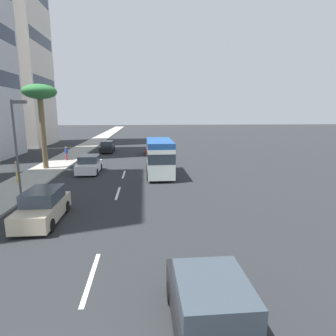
# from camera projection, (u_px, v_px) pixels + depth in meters

# --- Properties ---
(ground_plane) EXTENTS (198.00, 198.00, 0.00)m
(ground_plane) POSITION_uv_depth(u_px,v_px,m) (129.00, 158.00, 34.62)
(ground_plane) COLOR #26282B
(sidewalk_right) EXTENTS (162.00, 3.55, 0.15)m
(sidewalk_right) POSITION_uv_depth(u_px,v_px,m) (66.00, 159.00, 33.95)
(sidewalk_right) COLOR #9E9B93
(sidewalk_right) RESTS_ON ground_plane
(lane_stripe_near) EXTENTS (3.20, 0.16, 0.01)m
(lane_stripe_near) POSITION_uv_depth(u_px,v_px,m) (91.00, 277.00, 9.57)
(lane_stripe_near) COLOR silver
(lane_stripe_near) RESTS_ON ground_plane
(lane_stripe_mid) EXTENTS (3.20, 0.16, 0.01)m
(lane_stripe_mid) POSITION_uv_depth(u_px,v_px,m) (118.00, 193.00, 19.65)
(lane_stripe_mid) COLOR silver
(lane_stripe_mid) RESTS_ON ground_plane
(lane_stripe_far) EXTENTS (3.20, 0.16, 0.01)m
(lane_stripe_far) POSITION_uv_depth(u_px,v_px,m) (124.00, 174.00, 25.61)
(lane_stripe_far) COLOR silver
(lane_stripe_far) RESTS_ON ground_plane
(minibus_lead) EXTENTS (6.25, 2.36, 3.20)m
(minibus_lead) POSITION_uv_depth(u_px,v_px,m) (160.00, 156.00, 24.88)
(minibus_lead) COLOR silver
(minibus_lead) RESTS_ON ground_plane
(car_second) EXTENTS (4.36, 1.82, 1.67)m
(car_second) POSITION_uv_depth(u_px,v_px,m) (43.00, 207.00, 14.43)
(car_second) COLOR beige
(car_second) RESTS_ON ground_plane
(car_third) EXTENTS (4.44, 1.85, 1.66)m
(car_third) POSITION_uv_depth(u_px,v_px,m) (152.00, 149.00, 37.59)
(car_third) COLOR #A51E1E
(car_third) RESTS_ON ground_plane
(car_fourth) EXTENTS (4.57, 1.80, 1.60)m
(car_fourth) POSITION_uv_depth(u_px,v_px,m) (107.00, 147.00, 40.07)
(car_fourth) COLOR black
(car_fourth) RESTS_ON ground_plane
(car_fifth) EXTENTS (4.08, 1.96, 1.61)m
(car_fifth) POSITION_uv_depth(u_px,v_px,m) (211.00, 308.00, 6.98)
(car_fifth) COLOR black
(car_fifth) RESTS_ON ground_plane
(car_sixth) EXTENTS (4.05, 1.93, 1.64)m
(car_sixth) POSITION_uv_depth(u_px,v_px,m) (89.00, 165.00, 26.17)
(car_sixth) COLOR white
(car_sixth) RESTS_ON ground_plane
(pedestrian_mid_block) EXTENTS (0.37, 0.39, 1.60)m
(pedestrian_mid_block) POSITION_uv_depth(u_px,v_px,m) (66.00, 153.00, 32.26)
(pedestrian_mid_block) COLOR red
(pedestrian_mid_block) RESTS_ON sidewalk_right
(pedestrian_by_tree) EXTENTS (0.31, 0.37, 1.71)m
(pedestrian_by_tree) POSITION_uv_depth(u_px,v_px,m) (17.00, 170.00, 21.97)
(pedestrian_by_tree) COLOR gold
(pedestrian_by_tree) RESTS_ON sidewalk_right
(palm_tree) EXTENTS (3.14, 3.14, 8.12)m
(palm_tree) POSITION_uv_depth(u_px,v_px,m) (40.00, 96.00, 26.45)
(palm_tree) COLOR brown
(palm_tree) RESTS_ON sidewalk_right
(street_lamp) EXTENTS (0.24, 0.97, 6.24)m
(street_lamp) POSITION_uv_depth(u_px,v_px,m) (17.00, 137.00, 17.65)
(street_lamp) COLOR #4C4C51
(street_lamp) RESTS_ON sidewalk_right
(office_tower_far) EXTENTS (11.13, 10.73, 38.96)m
(office_tower_far) POSITION_uv_depth(u_px,v_px,m) (6.00, 26.00, 45.26)
(office_tower_far) COLOR silver
(office_tower_far) RESTS_ON ground_plane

